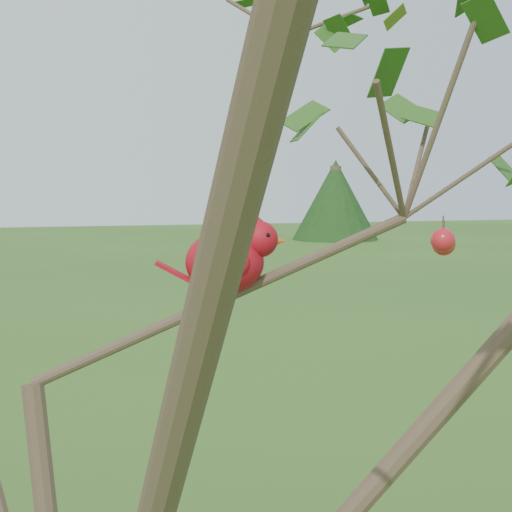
{
  "coord_description": "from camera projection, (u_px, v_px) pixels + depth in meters",
  "views": [
    {
      "loc": [
        -0.05,
        -1.13,
        2.26
      ],
      "look_at": [
        0.3,
        0.06,
        2.14
      ],
      "focal_mm": 55.0,
      "sensor_mm": 36.0,
      "label": 1
    }
  ],
  "objects": [
    {
      "name": "cardinal",
      "position": [
        229.0,
        259.0,
        1.25
      ],
      "size": [
        0.21,
        0.13,
        0.15
      ],
      "rotation": [
        0.0,
        0.0,
        -0.27
      ],
      "color": "#A80E19",
      "rests_on": "ground"
    },
    {
      "name": "distant_trees",
      "position": [
        21.0,
        209.0,
        23.61
      ],
      "size": [
        39.55,
        13.36,
        3.14
      ],
      "color": "#453025",
      "rests_on": "ground"
    },
    {
      "name": "crabapple_tree",
      "position": [
        86.0,
        281.0,
        1.09
      ],
      "size": [
        2.35,
        2.05,
        2.95
      ],
      "color": "#453025",
      "rests_on": "ground"
    }
  ]
}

